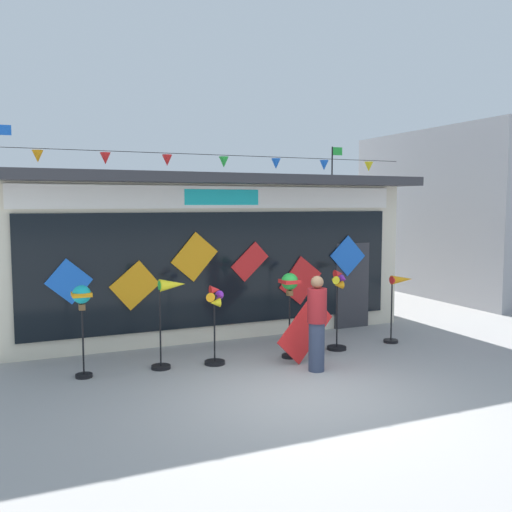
{
  "coord_description": "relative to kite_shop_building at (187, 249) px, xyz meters",
  "views": [
    {
      "loc": [
        -4.05,
        -7.4,
        2.93
      ],
      "look_at": [
        0.68,
        3.29,
        1.83
      ],
      "focal_mm": 39.54,
      "sensor_mm": 36.0,
      "label": 1
    }
  ],
  "objects": [
    {
      "name": "neighbour_building",
      "position": [
        11.13,
        0.41,
        0.81
      ],
      "size": [
        6.94,
        6.7,
        5.18
      ],
      "primitive_type": "cube",
      "color": "#99999E",
      "rests_on": "ground_plane"
    },
    {
      "name": "wind_spinner_left",
      "position": [
        -1.54,
        -4.02,
        -0.64
      ],
      "size": [
        0.65,
        0.34,
        1.6
      ],
      "color": "black",
      "rests_on": "ground_plane"
    },
    {
      "name": "kite_shop_building",
      "position": [
        0.0,
        0.0,
        0.0
      ],
      "size": [
        9.44,
        5.85,
        4.65
      ],
      "color": "beige",
      "rests_on": "ground_plane"
    },
    {
      "name": "wind_spinner_center_right",
      "position": [
        0.71,
        -4.3,
        -0.5
      ],
      "size": [
        0.33,
        0.33,
        1.62
      ],
      "color": "black",
      "rests_on": "ground_plane"
    },
    {
      "name": "person_mid_plaza",
      "position": [
        0.75,
        -5.25,
        -0.93
      ],
      "size": [
        0.34,
        0.34,
        1.68
      ],
      "rotation": [
        0.0,
        0.0,
        2.51
      ],
      "color": "#333D56",
      "rests_on": "ground_plane"
    },
    {
      "name": "wind_spinner_far_right",
      "position": [
        3.39,
        -4.13,
        -0.76
      ],
      "size": [
        0.68,
        0.3,
        1.42
      ],
      "color": "black",
      "rests_on": "ground_plane"
    },
    {
      "name": "wind_spinner_center_left",
      "position": [
        -0.74,
        -4.16,
        -0.89
      ],
      "size": [
        0.4,
        0.38,
        1.46
      ],
      "color": "black",
      "rests_on": "ground_plane"
    },
    {
      "name": "wind_spinner_far_left",
      "position": [
        -3.02,
        -3.99,
        -0.55
      ],
      "size": [
        0.31,
        0.31,
        1.57
      ],
      "color": "black",
      "rests_on": "ground_plane"
    },
    {
      "name": "display_kite_on_ground",
      "position": [
        0.83,
        -4.7,
        -1.17
      ],
      "size": [
        1.23,
        0.2,
        1.23
      ],
      "primitive_type": "cube",
      "rotation": [
        -0.15,
        0.79,
        0.0
      ],
      "color": "red",
      "rests_on": "ground_plane"
    },
    {
      "name": "wind_spinner_right",
      "position": [
        1.85,
        -4.18,
        -0.83
      ],
      "size": [
        0.39,
        0.39,
        1.62
      ],
      "color": "black",
      "rests_on": "ground_plane"
    },
    {
      "name": "ground_plane",
      "position": [
        -0.07,
        -6.23,
        -1.78
      ],
      "size": [
        80.0,
        80.0,
        0.0
      ],
      "primitive_type": "plane",
      "color": "#9E9B99"
    }
  ]
}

